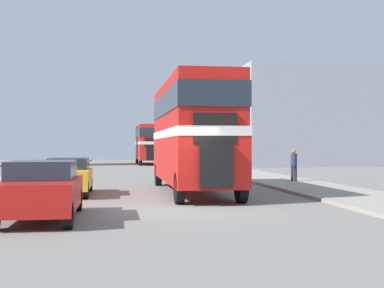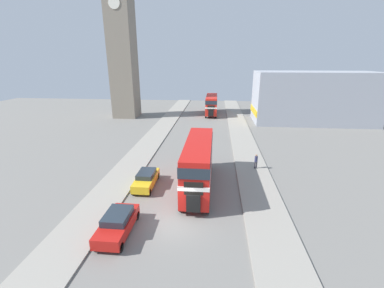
# 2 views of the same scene
# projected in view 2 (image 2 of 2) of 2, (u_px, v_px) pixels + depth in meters

# --- Properties ---
(ground_plane) EXTENTS (120.00, 120.00, 0.00)m
(ground_plane) POSITION_uv_depth(u_px,v_px,m) (177.00, 224.00, 18.83)
(ground_plane) COLOR slate
(sidewalk_right) EXTENTS (3.50, 120.00, 0.12)m
(sidewalk_right) POSITION_uv_depth(u_px,v_px,m) (271.00, 229.00, 18.21)
(sidewalk_right) COLOR gray
(sidewalk_right) RESTS_ON ground_plane
(sidewalk_left) EXTENTS (3.50, 120.00, 0.12)m
(sidewalk_left) POSITION_uv_depth(u_px,v_px,m) (88.00, 218.00, 19.42)
(sidewalk_left) COLOR gray
(sidewalk_left) RESTS_ON ground_plane
(double_decker_bus) EXTENTS (2.40, 10.39, 4.46)m
(double_decker_bus) POSITION_uv_depth(u_px,v_px,m) (198.00, 161.00, 23.52)
(double_decker_bus) COLOR red
(double_decker_bus) RESTS_ON ground_plane
(bus_distant) EXTENTS (2.39, 10.05, 4.04)m
(bus_distant) POSITION_uv_depth(u_px,v_px,m) (212.00, 103.00, 56.08)
(bus_distant) COLOR red
(bus_distant) RESTS_ON ground_plane
(car_parked_near) EXTENTS (1.85, 4.35, 1.53)m
(car_parked_near) POSITION_uv_depth(u_px,v_px,m) (117.00, 223.00, 17.60)
(car_parked_near) COLOR red
(car_parked_near) RESTS_ON ground_plane
(car_parked_mid) EXTENTS (1.66, 4.30, 1.45)m
(car_parked_mid) POSITION_uv_depth(u_px,v_px,m) (146.00, 179.00, 24.22)
(car_parked_mid) COLOR gold
(car_parked_mid) RESTS_ON ground_plane
(pedestrian_walking) EXTENTS (0.33, 0.33, 1.61)m
(pedestrian_walking) POSITION_uv_depth(u_px,v_px,m) (256.00, 160.00, 27.90)
(pedestrian_walking) COLOR #282833
(pedestrian_walking) RESTS_ON sidewalk_right
(church_tower) EXTENTS (4.93, 4.93, 34.69)m
(church_tower) POSITION_uv_depth(u_px,v_px,m) (120.00, 26.00, 49.00)
(church_tower) COLOR gray
(church_tower) RESTS_ON ground_plane
(shop_building_block) EXTENTS (21.62, 8.89, 9.43)m
(shop_building_block) POSITION_uv_depth(u_px,v_px,m) (313.00, 98.00, 47.96)
(shop_building_block) COLOR #999EA8
(shop_building_block) RESTS_ON ground_plane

